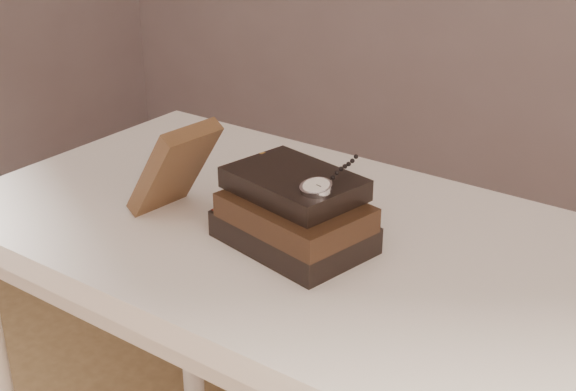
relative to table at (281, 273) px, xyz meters
The scene contains 5 objects.
table is the anchor object (origin of this frame).
book_stack 0.16m from the table, 38.67° to the right, with size 0.24×0.19×0.11m.
journal 0.24m from the table, 153.46° to the right, with size 0.03×0.11×0.17m, color #3E2717.
pocket_watch 0.24m from the table, 30.02° to the right, with size 0.05×0.15×0.02m.
eyeglasses 0.16m from the table, 90.69° to the left, with size 0.11×0.12×0.04m.
Camera 1 is at (0.64, -0.51, 1.29)m, focal length 48.73 mm.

